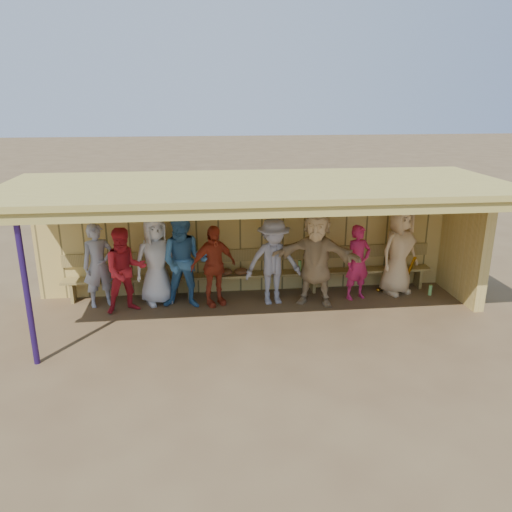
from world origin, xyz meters
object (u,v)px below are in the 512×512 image
(player_e, at_px, (273,262))
(player_h, at_px, (399,251))
(player_g, at_px, (358,263))
(player_f, at_px, (316,258))
(player_b, at_px, (156,260))
(bench, at_px, (252,269))
(player_d, at_px, (213,266))
(player_extra, at_px, (125,270))
(player_c, at_px, (184,262))
(player_a, at_px, (99,265))

(player_e, bearing_deg, player_h, -1.74)
(player_e, bearing_deg, player_g, -5.80)
(player_f, xyz_separation_m, player_h, (1.82, 0.36, -0.04))
(player_g, bearing_deg, player_b, 159.48)
(player_g, height_order, bench, player_g)
(player_d, relative_size, player_g, 1.05)
(player_e, xyz_separation_m, bench, (-0.36, 0.57, -0.33))
(player_g, relative_size, player_h, 0.84)
(player_f, relative_size, player_h, 1.04)
(player_b, distance_m, player_extra, 0.66)
(player_c, distance_m, player_h, 4.36)
(player_a, distance_m, player_d, 2.21)
(player_e, bearing_deg, player_extra, 174.85)
(player_a, bearing_deg, player_g, -24.93)
(player_g, bearing_deg, player_f, 172.47)
(player_e, height_order, player_h, player_h)
(player_h, relative_size, player_extra, 1.11)
(player_g, relative_size, bench, 0.20)
(player_h, bearing_deg, bench, 151.49)
(player_d, xyz_separation_m, player_g, (2.88, -0.01, -0.04))
(player_e, distance_m, player_g, 1.72)
(player_extra, relative_size, bench, 0.22)
(bench, bearing_deg, player_f, -30.13)
(player_a, bearing_deg, player_h, -22.55)
(player_h, bearing_deg, player_extra, 161.15)
(player_extra, xyz_separation_m, bench, (2.45, 0.66, -0.29))
(player_b, xyz_separation_m, player_e, (2.26, -0.26, -0.02))
(player_c, bearing_deg, player_h, 11.35)
(player_c, bearing_deg, player_extra, -167.96)
(player_h, bearing_deg, player_g, 170.26)
(player_a, distance_m, player_g, 5.08)
(player_b, height_order, player_c, player_c)
(player_f, bearing_deg, player_e, -167.87)
(player_a, xyz_separation_m, player_d, (2.20, -0.21, -0.02))
(player_c, bearing_deg, player_f, 5.61)
(player_a, bearing_deg, player_b, -22.41)
(player_h, distance_m, bench, 3.04)
(player_d, relative_size, player_h, 0.88)
(player_f, distance_m, bench, 1.42)
(player_a, relative_size, bench, 0.22)
(player_b, bearing_deg, player_g, -25.76)
(player_c, height_order, player_d, player_c)
(player_g, relative_size, player_extra, 0.93)
(player_h, xyz_separation_m, bench, (-3.00, 0.32, -0.38))
(player_f, distance_m, player_g, 0.93)
(player_h, bearing_deg, player_f, 168.84)
(player_c, xyz_separation_m, player_e, (1.71, 0.02, -0.07))
(player_a, bearing_deg, player_extra, -55.30)
(player_d, bearing_deg, player_a, 150.39)
(player_e, relative_size, player_f, 0.91)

